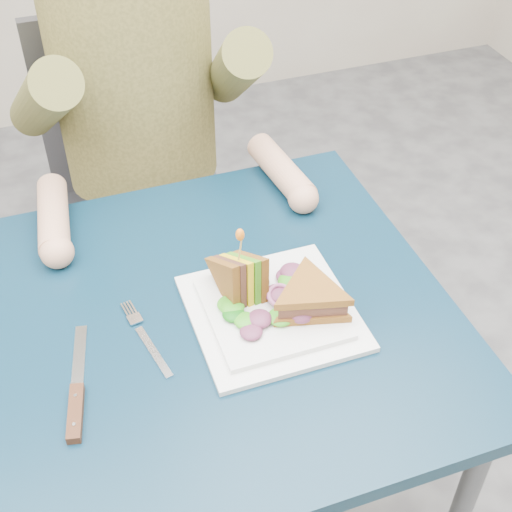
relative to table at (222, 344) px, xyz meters
name	(u,v)px	position (x,y,z in m)	size (l,w,h in m)	color
table	(222,344)	(0.00, 0.00, 0.00)	(0.75, 0.75, 0.73)	black
chair	(140,175)	(0.00, 0.70, -0.11)	(0.42, 0.40, 0.93)	#47474C
diner	(132,55)	(0.00, 0.58, 0.26)	(0.54, 0.59, 0.74)	brown
plate	(272,311)	(0.08, -0.04, 0.09)	(0.26, 0.26, 0.02)	white
sandwich_flat	(310,298)	(0.13, -0.06, 0.12)	(0.18, 0.18, 0.05)	brown
sandwich_upright	(241,278)	(0.04, 0.01, 0.13)	(0.08, 0.14, 0.14)	brown
fork	(147,340)	(-0.13, -0.02, 0.08)	(0.05, 0.18, 0.01)	silver
knife	(76,402)	(-0.25, -0.11, 0.09)	(0.06, 0.22, 0.02)	silver
toothpick	(240,249)	(0.04, 0.01, 0.20)	(0.00, 0.00, 0.06)	tan
toothpick_frill	(240,235)	(0.04, 0.01, 0.23)	(0.01, 0.01, 0.02)	orange
lettuce_spill	(273,297)	(0.08, -0.03, 0.11)	(0.15, 0.13, 0.02)	#337A14
onion_ring	(280,295)	(0.09, -0.03, 0.11)	(0.04, 0.04, 0.01)	#9E4C7A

